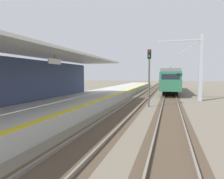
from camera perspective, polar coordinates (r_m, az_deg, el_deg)
name	(u,v)px	position (r m, az deg, el deg)	size (l,w,h in m)	color
station_platform	(74,104)	(16.33, -11.38, -4.39)	(5.00, 80.00, 0.91)	#B7B5AD
station_building_with_canopy	(6,79)	(13.12, -29.41, 2.75)	(4.85, 24.00, 4.43)	#4C4C4C
track_pair_nearest_platform	(134,104)	(18.71, 6.65, -4.49)	(2.34, 120.00, 0.16)	#4C3D2D
track_pair_middle	(170,106)	(18.42, 17.15, -4.78)	(2.34, 120.00, 0.16)	#4C3D2D
approaching_train	(170,80)	(34.94, 17.16, 2.88)	(2.93, 19.60, 4.76)	#286647
rail_signal_post	(149,72)	(17.53, 11.13, 5.20)	(0.32, 0.34, 5.20)	#4C4C4C
catenary_pylon_far_side	(198,69)	(23.59, 24.44, 5.61)	(5.00, 0.40, 7.50)	#9EA3A8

